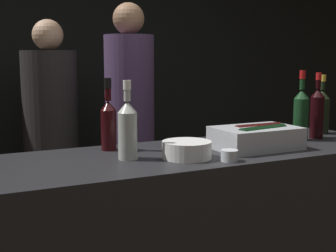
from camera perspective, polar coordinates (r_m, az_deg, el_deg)
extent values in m
cube|color=black|center=(4.00, -13.11, 6.86)|extent=(6.40, 0.06, 2.80)
cube|color=#B7BABF|center=(2.22, 10.67, -1.44)|extent=(0.39, 0.26, 0.10)
cylinder|color=black|center=(2.19, 11.49, -0.93)|extent=(0.27, 0.11, 0.07)
cylinder|color=#380F0F|center=(2.27, 10.97, -0.55)|extent=(0.25, 0.07, 0.07)
cylinder|color=white|center=(1.98, 2.30, -2.90)|extent=(0.21, 0.21, 0.07)
cylinder|color=gray|center=(1.98, 2.30, -2.03)|extent=(0.17, 0.17, 0.01)
cylinder|color=silver|center=(1.94, 7.51, -3.59)|extent=(0.07, 0.07, 0.05)
sphere|color=#EFB256|center=(1.94, 7.51, -3.53)|extent=(0.03, 0.03, 0.03)
cylinder|color=#B2B7AD|center=(1.96, -4.94, -1.23)|extent=(0.08, 0.08, 0.20)
cone|color=#B2B7AD|center=(1.94, -4.99, 2.34)|extent=(0.08, 0.08, 0.05)
cylinder|color=#B2B7AD|center=(1.93, -5.01, 4.32)|extent=(0.03, 0.03, 0.09)
cylinder|color=white|center=(1.93, -5.02, 5.02)|extent=(0.03, 0.03, 0.04)
cylinder|color=black|center=(2.58, 17.69, 0.98)|extent=(0.07, 0.07, 0.22)
cone|color=black|center=(2.57, 17.82, 3.87)|extent=(0.07, 0.07, 0.04)
cylinder|color=black|center=(2.57, 17.88, 5.28)|extent=(0.03, 0.03, 0.08)
cylinder|color=red|center=(2.56, 17.91, 5.79)|extent=(0.03, 0.03, 0.04)
cylinder|color=#143319|center=(2.49, 15.88, 0.77)|extent=(0.08, 0.08, 0.21)
cone|color=#143319|center=(2.48, 16.00, 3.76)|extent=(0.08, 0.08, 0.05)
cylinder|color=#143319|center=(2.48, 16.07, 5.42)|extent=(0.03, 0.03, 0.10)
cylinder|color=maroon|center=(2.48, 16.09, 6.04)|extent=(0.03, 0.03, 0.04)
cylinder|color=black|center=(2.16, -7.25, -0.51)|extent=(0.07, 0.07, 0.19)
cone|color=black|center=(2.15, -7.31, 2.50)|extent=(0.07, 0.07, 0.04)
cylinder|color=black|center=(2.14, -7.35, 4.44)|extent=(0.03, 0.03, 0.10)
cylinder|color=black|center=(2.14, -7.36, 5.20)|extent=(0.03, 0.03, 0.05)
cylinder|color=black|center=(2.75, 18.19, 1.15)|extent=(0.08, 0.08, 0.20)
cone|color=black|center=(2.74, 18.30, 3.70)|extent=(0.08, 0.08, 0.05)
cylinder|color=black|center=(2.73, 18.37, 5.10)|extent=(0.03, 0.03, 0.08)
cylinder|color=gold|center=(2.73, 18.39, 5.58)|extent=(0.03, 0.03, 0.04)
cube|color=black|center=(3.50, -13.71, -9.98)|extent=(0.29, 0.21, 0.80)
cylinder|color=black|center=(3.35, -14.16, 2.62)|extent=(0.38, 0.38, 0.73)
sphere|color=tan|center=(3.33, -14.46, 10.71)|extent=(0.21, 0.21, 0.21)
cube|color=black|center=(3.34, -4.55, -10.17)|extent=(0.25, 0.18, 0.86)
cylinder|color=#473356|center=(3.17, -4.72, 4.00)|extent=(0.33, 0.33, 0.78)
sphere|color=#997051|center=(3.17, -4.83, 12.92)|extent=(0.21, 0.21, 0.21)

